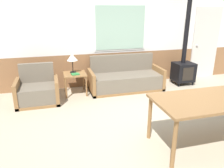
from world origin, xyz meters
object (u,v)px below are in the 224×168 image
object	(u,v)px
side_table	(75,77)
table_lamp	(72,58)
dining_table	(222,101)
couch	(126,80)
armchair	(38,92)
wood_stove	(184,65)

from	to	relation	value
side_table	table_lamp	world-z (taller)	table_lamp
dining_table	table_lamp	bearing A→B (deg)	125.23
couch	table_lamp	bearing A→B (deg)	174.96
side_table	dining_table	bearing A→B (deg)	-54.22
couch	armchair	bearing A→B (deg)	-172.17
table_lamp	armchair	bearing A→B (deg)	-153.69
side_table	wood_stove	xyz separation A→B (m)	(3.01, -0.02, 0.11)
couch	armchair	xyz separation A→B (m)	(-2.19, -0.30, -0.00)
table_lamp	couch	bearing A→B (deg)	-5.04
armchair	wood_stove	xyz separation A→B (m)	(3.89, 0.30, 0.30)
couch	side_table	distance (m)	1.33
armchair	table_lamp	size ratio (longest dim) A/B	1.97
dining_table	wood_stove	world-z (taller)	wood_stove
side_table	wood_stove	bearing A→B (deg)	-0.43
side_table	wood_stove	world-z (taller)	wood_stove
table_lamp	wood_stove	distance (m)	3.06
armchair	dining_table	world-z (taller)	armchair
armchair	side_table	bearing A→B (deg)	3.88
couch	dining_table	world-z (taller)	couch
table_lamp	dining_table	world-z (taller)	table_lamp
couch	armchair	size ratio (longest dim) A/B	2.06
armchair	wood_stove	distance (m)	3.91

